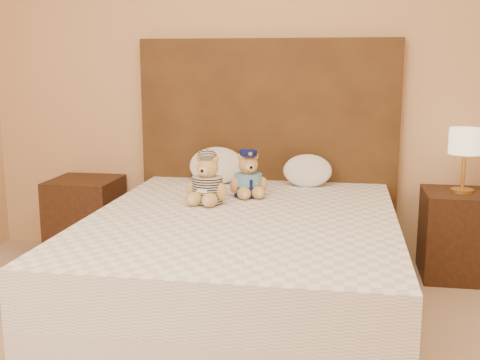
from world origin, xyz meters
name	(u,v)px	position (x,y,z in m)	size (l,w,h in m)	color
bed	(243,265)	(0.00, 1.20, 0.28)	(1.60, 2.00, 0.55)	white
headboard	(267,151)	(0.00, 2.21, 0.75)	(1.75, 0.08, 1.50)	#523618
nightstand_left	(86,218)	(-1.25, 2.00, 0.28)	(0.45, 0.45, 0.55)	#3D1F13
nightstand_right	(459,235)	(1.25, 2.00, 0.28)	(0.45, 0.45, 0.55)	#3D1F13
lamp	(465,145)	(1.25, 2.00, 0.85)	(0.20, 0.20, 0.40)	gold
teddy_police	(248,174)	(-0.04, 1.65, 0.69)	(0.24, 0.23, 0.28)	tan
teddy_prisoner	(207,179)	(-0.24, 1.44, 0.69)	(0.26, 0.24, 0.29)	tan
pillow_left	(216,164)	(-0.32, 2.03, 0.68)	(0.37, 0.24, 0.26)	white
pillow_right	(307,169)	(0.29, 2.03, 0.66)	(0.32, 0.20, 0.22)	white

